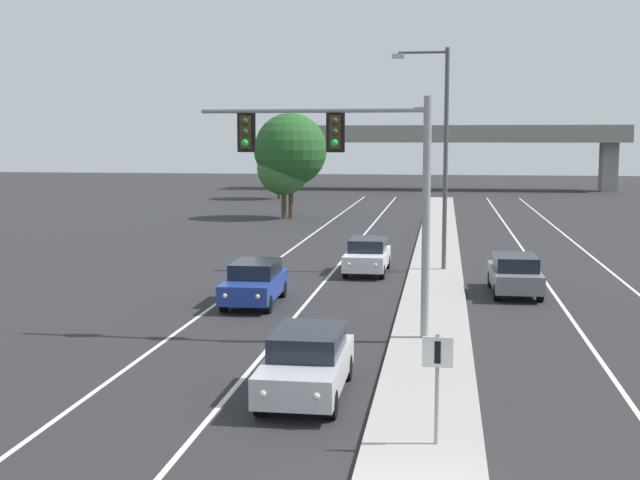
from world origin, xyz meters
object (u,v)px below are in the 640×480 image
at_px(overhead_signal_mast, 354,166).
at_px(tree_far_left_b, 279,152).
at_px(tree_far_left_a, 284,169).
at_px(car_receding_grey, 515,274).
at_px(car_oncoming_blue, 255,282).
at_px(median_sign_post, 437,373).
at_px(car_oncoming_silver, 307,362).
at_px(tree_far_left_c, 291,150).
at_px(street_lamp_median, 441,146).
at_px(car_oncoming_white, 367,255).

relative_size(overhead_signal_mast, tree_far_left_b, 0.98).
height_order(tree_far_left_a, tree_far_left_b, tree_far_left_b).
relative_size(overhead_signal_mast, car_receding_grey, 1.60).
xyz_separation_m(car_oncoming_blue, tree_far_left_b, (-9.70, 53.24, 3.97)).
bearing_deg(car_receding_grey, tree_far_left_a, 116.98).
distance_m(median_sign_post, car_oncoming_silver, 4.48).
height_order(car_oncoming_silver, car_oncoming_blue, same).
bearing_deg(tree_far_left_b, tree_far_left_c, -76.24).
bearing_deg(tree_far_left_b, car_oncoming_silver, -78.14).
bearing_deg(tree_far_left_a, tree_far_left_b, 102.26).
distance_m(median_sign_post, street_lamp_median, 22.79).
xyz_separation_m(car_oncoming_white, car_receding_grey, (6.23, -4.33, 0.00)).
distance_m(overhead_signal_mast, car_oncoming_silver, 7.28).
relative_size(median_sign_post, car_receding_grey, 0.49).
bearing_deg(street_lamp_median, tree_far_left_b, 110.16).
bearing_deg(car_oncoming_silver, car_oncoming_white, 90.79).
bearing_deg(car_oncoming_white, tree_far_left_c, 108.03).
relative_size(street_lamp_median, tree_far_left_a, 1.70).
distance_m(tree_far_left_a, tree_far_left_c, 1.53).
height_order(median_sign_post, street_lamp_median, street_lamp_median).
relative_size(overhead_signal_mast, tree_far_left_c, 0.89).
bearing_deg(tree_far_left_c, car_oncoming_white, -71.97).
relative_size(street_lamp_median, car_oncoming_silver, 2.23).
xyz_separation_m(median_sign_post, tree_far_left_a, (-12.09, 46.69, 2.25)).
height_order(car_receding_grey, tree_far_left_c, tree_far_left_c).
relative_size(overhead_signal_mast, median_sign_post, 3.27).
height_order(tree_far_left_c, tree_far_left_b, tree_far_left_c).
bearing_deg(overhead_signal_mast, tree_far_left_c, 103.28).
xyz_separation_m(car_receding_grey, tree_far_left_b, (-19.40, 49.80, 3.97)).
relative_size(car_oncoming_white, tree_far_left_c, 0.56).
distance_m(overhead_signal_mast, street_lamp_median, 13.77).
bearing_deg(street_lamp_median, car_oncoming_white, -166.38).
bearing_deg(tree_far_left_c, tree_far_left_b, 103.76).
relative_size(car_receding_grey, tree_far_left_a, 0.77).
distance_m(overhead_signal_mast, tree_far_left_c, 39.04).
xyz_separation_m(car_oncoming_white, tree_far_left_a, (-8.74, 25.07, 3.02)).
bearing_deg(car_oncoming_blue, car_oncoming_white, 65.90).
bearing_deg(median_sign_post, tree_far_left_a, 104.52).
bearing_deg(car_receding_grey, tree_far_left_b, 111.29).
bearing_deg(tree_far_left_a, street_lamp_median, -63.76).
height_order(overhead_signal_mast, median_sign_post, overhead_signal_mast).
bearing_deg(street_lamp_median, tree_far_left_a, 116.24).
bearing_deg(car_receding_grey, car_oncoming_white, 145.18).
height_order(overhead_signal_mast, tree_far_left_a, overhead_signal_mast).
xyz_separation_m(overhead_signal_mast, tree_far_left_b, (-13.92, 58.22, -0.51)).
bearing_deg(car_oncoming_white, tree_far_left_a, 109.22).
bearing_deg(car_oncoming_white, median_sign_post, -81.20).
bearing_deg(tree_far_left_b, median_sign_post, -76.17).
distance_m(tree_far_left_c, tree_far_left_b, 20.82).
height_order(overhead_signal_mast, car_oncoming_white, overhead_signal_mast).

